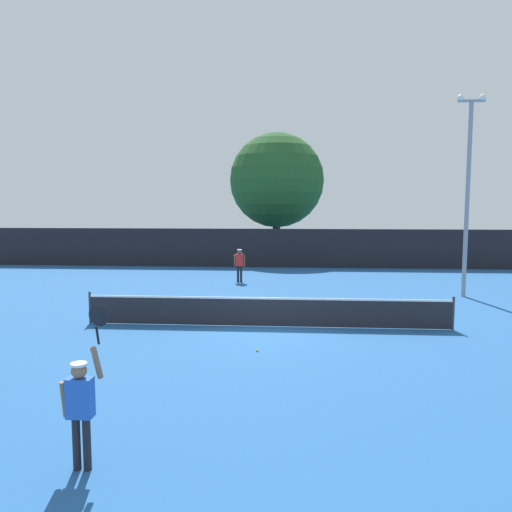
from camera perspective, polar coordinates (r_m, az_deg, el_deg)
The scene contains 9 objects.
ground_plane at distance 16.46m, azimuth 1.23°, elevation -8.02°, with size 120.00×120.00×0.00m, color #235693.
tennis_net at distance 16.34m, azimuth 1.23°, elevation -6.28°, with size 11.86×0.08×1.07m.
perimeter_fence at distance 31.47m, azimuth 2.71°, elevation 0.90°, with size 39.42×0.12×2.42m, color black.
player_serving at distance 8.15m, azimuth -19.25°, elevation -15.10°, with size 0.68×0.39×2.49m.
player_receiving at distance 25.49m, azimuth -1.89°, elevation -0.69°, with size 0.57×0.25×1.68m.
tennis_ball at distance 13.78m, azimuth 0.14°, elevation -10.66°, with size 0.07×0.07×0.07m, color #CCE033.
light_pole at distance 23.13m, azimuth 22.95°, elevation 7.57°, with size 1.18×0.28×8.50m.
large_tree at distance 36.93m, azimuth 2.37°, elevation 8.57°, with size 6.85×6.85×9.11m.
parked_car_near at distance 37.15m, azimuth -1.90°, elevation 1.00°, with size 1.98×4.24×1.69m.
Camera 1 is at (0.84, -15.95, 3.97)m, focal length 35.20 mm.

